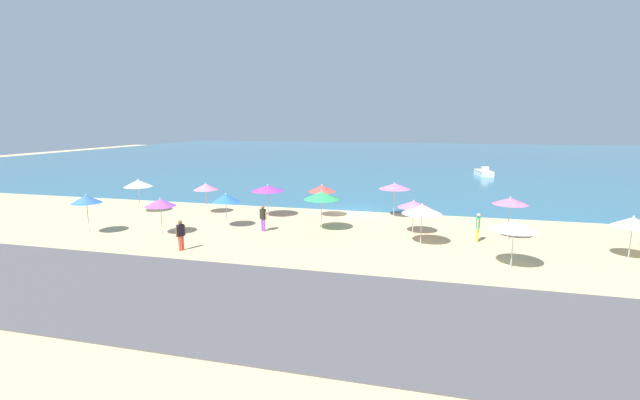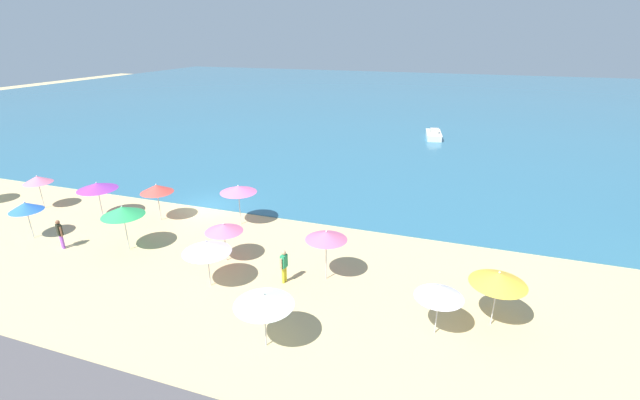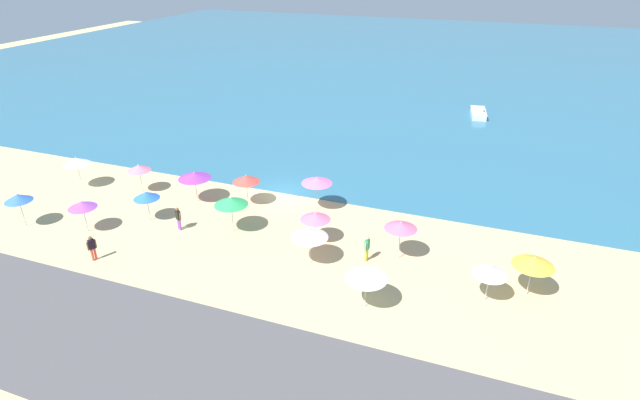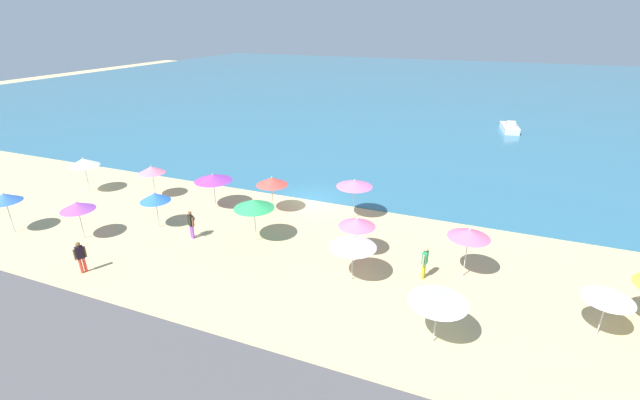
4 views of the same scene
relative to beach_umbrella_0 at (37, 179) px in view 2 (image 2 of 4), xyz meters
The scene contains 17 objects.
ground_plane 11.21m from the beach_umbrella_0, 18.71° to the left, with size 160.00×160.00×0.00m, color tan.
sea 59.49m from the beach_umbrella_0, 79.89° to the left, with size 150.00×110.00×0.05m, color #2D6683.
beach_umbrella_0 is the anchor object (origin of this frame).
beach_umbrella_2 16.58m from the beach_umbrella_0, 16.30° to the right, with size 2.23×2.23×2.37m.
beach_umbrella_4 21.00m from the beach_umbrella_0, ahead, with size 1.98×1.98×2.58m.
beach_umbrella_5 10.16m from the beach_umbrella_0, 17.01° to the right, with size 2.24×2.24×2.60m.
beach_umbrella_7 26.62m from the beach_umbrella_0, 10.28° to the right, with size 1.89×1.89×2.25m.
beach_umbrella_8 14.03m from the beach_umbrella_0, ahead, with size 2.22×2.22×2.57m.
beach_umbrella_9 21.55m from the beach_umbrella_0, 20.54° to the right, with size 2.25×2.25×2.34m.
beach_umbrella_10 4.94m from the beach_umbrella_0, ahead, with size 2.43×2.43×2.39m.
beach_umbrella_11 28.52m from the beach_umbrella_0, ahead, with size 2.22×2.22×2.47m.
beach_umbrella_12 8.83m from the beach_umbrella_0, ahead, with size 2.01×2.01×2.43m.
beach_umbrella_13 4.97m from the beach_umbrella_0, 46.38° to the right, with size 1.78×1.78×2.27m.
beach_umbrella_14 15.56m from the beach_umbrella_0, ahead, with size 1.95×1.95×2.14m.
bather_0 19.39m from the beach_umbrella_0, ahead, with size 0.27×0.56×1.69m.
bather_1 7.43m from the beach_umbrella_0, 33.11° to the right, with size 0.53×0.35×1.67m.
skiff_nearshore 37.51m from the beach_umbrella_0, 51.79° to the left, with size 2.14×4.53×1.19m.
Camera 2 is at (15.91, -22.85, 11.11)m, focal length 24.00 mm.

